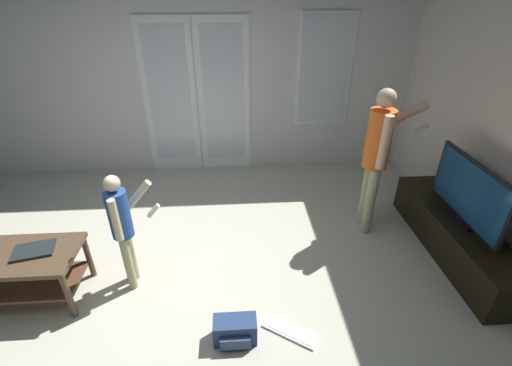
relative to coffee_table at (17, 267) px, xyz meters
The scene contains 10 objects.
ground_plane 1.27m from the coffee_table, ahead, with size 6.13×4.97×0.02m, color #BCB9A5.
wall_back_with_doors 2.92m from the coffee_table, 62.13° to the left, with size 6.13×0.09×2.86m.
coffee_table is the anchor object (origin of this frame).
tv_stand 3.98m from the coffee_table, ahead, with size 0.43×1.76×0.39m.
flat_screen_tv 3.99m from the coffee_table, ahead, with size 0.08×1.04×0.61m.
person_adult 3.38m from the coffee_table, 13.71° to the left, with size 0.67×0.42×1.55m.
person_child 0.94m from the coffee_table, ahead, with size 0.39×0.32×1.10m.
backpack 1.87m from the coffee_table, 16.94° to the right, with size 0.33×0.20×0.20m.
loose_keyboard 2.29m from the coffee_table, 13.07° to the right, with size 0.44×0.35×0.02m.
laptop_closed 0.22m from the coffee_table, ahead, with size 0.30×0.21×0.02m, color #23282A.
Camera 1 is at (0.60, -2.23, 2.38)m, focal length 24.49 mm.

